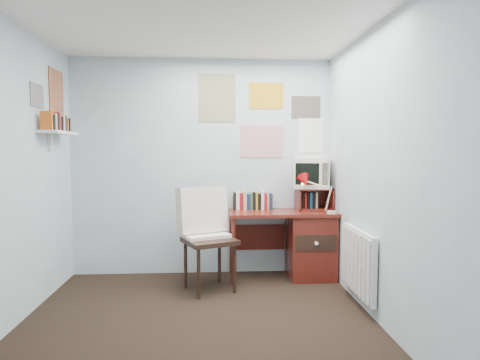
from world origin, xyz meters
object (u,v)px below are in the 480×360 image
object	(u,v)px
crt_tv	(311,172)
wall_shelf	(58,133)
desk	(305,242)
tv_riser	(314,199)
desk_lamp	(332,196)
radiator	(358,262)
desk_chair	(210,241)

from	to	relation	value
crt_tv	wall_shelf	size ratio (longest dim) A/B	0.64
crt_tv	wall_shelf	xyz separation A→B (m)	(-2.66, -0.51, 0.42)
desk	wall_shelf	size ratio (longest dim) A/B	1.94
tv_riser	crt_tv	size ratio (longest dim) A/B	1.01
desk_lamp	desk	bearing A→B (deg)	152.14
wall_shelf	crt_tv	bearing A→B (deg)	10.85
desk_lamp	radiator	distance (m)	0.89
wall_shelf	tv_riser	bearing A→B (deg)	10.32
desk_chair	tv_riser	size ratio (longest dim) A/B	2.58
tv_riser	desk_lamp	bearing A→B (deg)	-70.28
desk_chair	wall_shelf	distance (m)	1.85
desk	wall_shelf	bearing A→B (deg)	-171.60
tv_riser	radiator	bearing A→B (deg)	-80.72
desk_lamp	radiator	size ratio (longest dim) A/B	0.47
desk_chair	tv_riser	world-z (taller)	desk_chair
radiator	wall_shelf	world-z (taller)	wall_shelf
wall_shelf	desk	bearing A→B (deg)	8.40
desk	tv_riser	distance (m)	0.51
desk	crt_tv	size ratio (longest dim) A/B	3.02
tv_riser	radiator	size ratio (longest dim) A/B	0.50
desk	wall_shelf	xyz separation A→B (m)	(-2.57, -0.38, 1.21)
desk	desk_lamp	bearing A→B (deg)	-42.85
desk	tv_riser	size ratio (longest dim) A/B	3.00
desk_chair	tv_riser	bearing A→B (deg)	-0.76
radiator	desk_lamp	bearing A→B (deg)	94.17
tv_riser	wall_shelf	bearing A→B (deg)	-169.68
radiator	wall_shelf	xyz separation A→B (m)	(-2.86, 0.55, 1.20)
wall_shelf	desk_lamp	bearing A→B (deg)	3.26
tv_riser	crt_tv	world-z (taller)	crt_tv
desk_chair	desk_lamp	size ratio (longest dim) A/B	2.73
wall_shelf	desk_chair	bearing A→B (deg)	-0.63
tv_riser	crt_tv	xyz separation A→B (m)	(-0.03, 0.02, 0.31)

